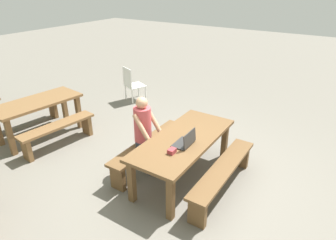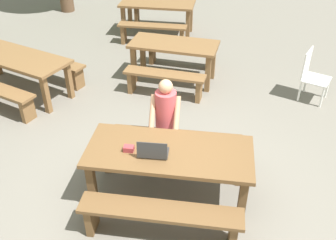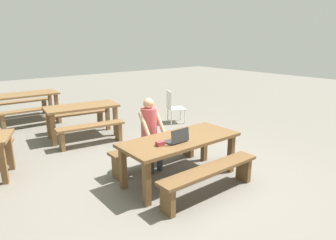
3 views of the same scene
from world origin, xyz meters
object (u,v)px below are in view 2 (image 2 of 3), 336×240
Objects in this scene: person_seated at (165,119)px; plastic_chair at (312,75)px; picnic_table_front at (169,157)px; picnic_table_rear at (15,61)px; picnic_table_distant at (158,7)px; picnic_table_mid at (174,50)px; laptop at (153,152)px; small_pouch at (129,149)px.

plastic_chair is (2.23, 2.10, -0.27)m from person_seated.
picnic_table_rear is (-3.04, 2.21, 0.00)m from picnic_table_front.
picnic_table_distant is (1.99, 3.16, 0.04)m from picnic_table_rear.
picnic_table_front is at bearing -76.34° from picnic_table_mid.
picnic_table_distant reaches higher than picnic_table_rear.
small_pouch is at bearing -10.23° from laptop.
laptop is at bearing -17.98° from picnic_table_rear.
picnic_table_rear reaches higher than picnic_table_front.
picnic_table_mid is at bearing -72.24° from picnic_table_distant.
plastic_chair is at bearing -130.03° from laptop.
picnic_table_rear is (-2.87, 2.33, -0.15)m from laptop.
laptop is 0.30m from small_pouch.
picnic_table_mid reaches higher than picnic_table_front.
plastic_chair is 0.40× the size of picnic_table_rear.
picnic_table_mid is (-2.45, 0.34, 0.16)m from plastic_chair.
picnic_table_distant is at bearing 73.68° from plastic_chair.
plastic_chair is (2.09, 2.73, -0.16)m from picnic_table_front.
laptop is 0.27× the size of person_seated.
small_pouch is 0.13× the size of plastic_chair.
picnic_table_rear is 1.26× the size of picnic_table_distant.
picnic_table_front is 16.56× the size of small_pouch.
picnic_table_distant is (-0.58, 5.45, -0.09)m from small_pouch.
picnic_table_distant reaches higher than picnic_table_front.
picnic_table_distant is at bearing 100.79° from person_seated.
small_pouch is 5.48m from picnic_table_distant.
laptop reaches higher than picnic_table_mid.
small_pouch is 3.80m from plastic_chair.
small_pouch is at bearing 161.43° from plastic_chair.
person_seated is 3.30m from picnic_table_rear.
picnic_table_rear is at bearing -121.22° from picnic_table_distant.
small_pouch is 3.45m from picnic_table_rear.
laptop is 0.16× the size of picnic_table_rear.
laptop is 3.65m from plastic_chair.
small_pouch and picnic_table_distant have the same top height.
person_seated reaches higher than picnic_table_distant.
laptop is 5.56m from picnic_table_distant.
person_seated is 0.73× the size of picnic_table_distant.
laptop is 0.21× the size of picnic_table_mid.
picnic_table_front is 0.49m from small_pouch.
picnic_table_front is at bearing 9.65° from small_pouch.
small_pouch is at bearing -82.85° from picnic_table_distant.
person_seated reaches higher than picnic_table_rear.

